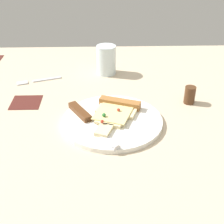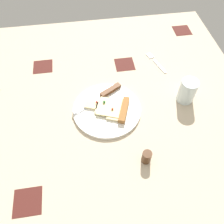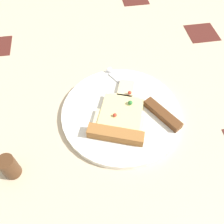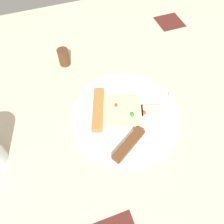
# 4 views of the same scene
# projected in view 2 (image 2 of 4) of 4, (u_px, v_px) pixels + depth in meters

# --- Properties ---
(ground_plane) EXTENTS (1.22, 1.22, 0.03)m
(ground_plane) POSITION_uv_depth(u_px,v_px,m) (109.00, 104.00, 0.99)
(ground_plane) COLOR #C6B293
(ground_plane) RESTS_ON ground
(plate) EXTENTS (0.28, 0.28, 0.01)m
(plate) POSITION_uv_depth(u_px,v_px,m) (107.00, 110.00, 0.95)
(plate) COLOR white
(plate) RESTS_ON ground_plane
(pizza_slice) EXTENTS (0.14, 0.19, 0.02)m
(pizza_slice) POSITION_uv_depth(u_px,v_px,m) (113.00, 109.00, 0.93)
(pizza_slice) COLOR beige
(pizza_slice) RESTS_ON plate
(knife) EXTENTS (0.14, 0.22, 0.02)m
(knife) POSITION_uv_depth(u_px,v_px,m) (102.00, 96.00, 0.97)
(knife) COLOR silver
(knife) RESTS_ON plate
(drinking_glass) EXTENTS (0.07, 0.07, 0.10)m
(drinking_glass) POSITION_uv_depth(u_px,v_px,m) (187.00, 91.00, 0.95)
(drinking_glass) COLOR silver
(drinking_glass) RESTS_ON ground_plane
(pepper_shaker) EXTENTS (0.03, 0.03, 0.05)m
(pepper_shaker) POSITION_uv_depth(u_px,v_px,m) (147.00, 157.00, 0.80)
(pepper_shaker) COLOR #4C2D19
(pepper_shaker) RESTS_ON ground_plane
(fork) EXTENTS (0.15, 0.07, 0.01)m
(fork) POSITION_uv_depth(u_px,v_px,m) (156.00, 61.00, 1.12)
(fork) COLOR silver
(fork) RESTS_ON ground_plane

